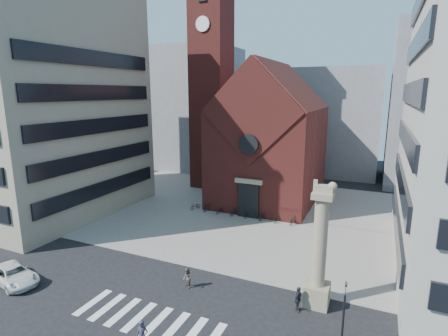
{
  "coord_description": "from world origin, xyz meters",
  "views": [
    {
      "loc": [
        12.92,
        -18.85,
        14.07
      ],
      "look_at": [
        0.92,
        8.0,
        7.66
      ],
      "focal_mm": 28.0,
      "sensor_mm": 36.0,
      "label": 1
    }
  ],
  "objects": [
    {
      "name": "bg_block_left",
      "position": [
        -20.0,
        40.0,
        11.0
      ],
      "size": [
        16.0,
        14.0,
        22.0
      ],
      "primitive_type": "cube",
      "color": "gray",
      "rests_on": "ground"
    },
    {
      "name": "pedestrian_0",
      "position": [
        1.95,
        -5.36,
        0.92
      ],
      "size": [
        0.79,
        0.66,
        1.83
      ],
      "primitive_type": "imported",
      "rotation": [
        0.0,
        0.0,
        0.39
      ],
      "color": "#312B3C",
      "rests_on": "ground"
    },
    {
      "name": "zebra_crossing",
      "position": [
        0.55,
        -3.0,
        0.01
      ],
      "size": [
        10.2,
        3.2,
        0.01
      ],
      "primitive_type": null,
      "color": "white",
      "rests_on": "ground"
    },
    {
      "name": "building_left",
      "position": [
        -24.0,
        10.0,
        13.0
      ],
      "size": [
        18.0,
        20.0,
        26.0
      ],
      "primitive_type": "cube",
      "color": "gray",
      "rests_on": "ground"
    },
    {
      "name": "scooter_4",
      "position": [
        0.07,
        16.77,
        0.48
      ],
      "size": [
        1.06,
        1.72,
        0.85
      ],
      "primitive_type": "imported",
      "rotation": [
        0.0,
        0.0,
        -0.33
      ],
      "color": "black",
      "rests_on": "piazza"
    },
    {
      "name": "pedestrian_2",
      "position": [
        9.0,
        1.79,
        0.85
      ],
      "size": [
        0.6,
        1.06,
        1.7
      ],
      "primitive_type": "imported",
      "rotation": [
        0.0,
        0.0,
        1.38
      ],
      "color": "#282830",
      "rests_on": "ground"
    },
    {
      "name": "scooter_3",
      "position": [
        -1.66,
        16.77,
        0.52
      ],
      "size": [
        0.93,
        1.63,
        0.95
      ],
      "primitive_type": "imported",
      "rotation": [
        0.0,
        0.0,
        -0.33
      ],
      "color": "black",
      "rests_on": "piazza"
    },
    {
      "name": "bg_block_mid",
      "position": [
        6.0,
        45.0,
        9.0
      ],
      "size": [
        14.0,
        12.0,
        18.0
      ],
      "primitive_type": "cube",
      "color": "gray",
      "rests_on": "ground"
    },
    {
      "name": "scooter_1",
      "position": [
        -5.11,
        16.77,
        0.52
      ],
      "size": [
        0.93,
        1.63,
        0.95
      ],
      "primitive_type": "imported",
      "rotation": [
        0.0,
        0.0,
        -0.33
      ],
      "color": "black",
      "rests_on": "piazza"
    },
    {
      "name": "traffic_light",
      "position": [
        12.0,
        -1.0,
        2.29
      ],
      "size": [
        0.13,
        0.16,
        4.3
      ],
      "color": "black",
      "rests_on": "ground"
    },
    {
      "name": "ground",
      "position": [
        0.0,
        0.0,
        0.0
      ],
      "size": [
        120.0,
        120.0,
        0.0
      ],
      "primitive_type": "plane",
      "color": "black",
      "rests_on": "ground"
    },
    {
      "name": "white_car",
      "position": [
        -11.25,
        -3.52,
        0.65
      ],
      "size": [
        5.04,
        3.07,
        1.3
      ],
      "primitive_type": "imported",
      "rotation": [
        0.0,
        0.0,
        1.37
      ],
      "color": "silver",
      "rests_on": "ground"
    },
    {
      "name": "lion_column",
      "position": [
        10.01,
        3.0,
        3.46
      ],
      "size": [
        1.63,
        1.6,
        8.68
      ],
      "color": "tan",
      "rests_on": "ground"
    },
    {
      "name": "piazza",
      "position": [
        0.0,
        19.0,
        0.03
      ],
      "size": [
        46.0,
        30.0,
        0.05
      ],
      "primitive_type": "cube",
      "color": "gray",
      "rests_on": "ground"
    },
    {
      "name": "scooter_2",
      "position": [
        -3.39,
        16.77,
        0.48
      ],
      "size": [
        1.06,
        1.72,
        0.85
      ],
      "primitive_type": "imported",
      "rotation": [
        0.0,
        0.0,
        -0.33
      ],
      "color": "black",
      "rests_on": "piazza"
    },
    {
      "name": "scooter_0",
      "position": [
        -6.84,
        16.77,
        0.48
      ],
      "size": [
        1.06,
        1.72,
        0.85
      ],
      "primitive_type": "imported",
      "rotation": [
        0.0,
        0.0,
        -0.33
      ],
      "color": "black",
      "rests_on": "piazza"
    },
    {
      "name": "scooter_5",
      "position": [
        1.8,
        16.77,
        0.52
      ],
      "size": [
        0.93,
        1.63,
        0.95
      ],
      "primitive_type": "imported",
      "rotation": [
        0.0,
        0.0,
        -0.33
      ],
      "color": "black",
      "rests_on": "piazza"
    },
    {
      "name": "scooter_6",
      "position": [
        3.53,
        16.77,
        0.48
      ],
      "size": [
        1.06,
        1.72,
        0.85
      ],
      "primitive_type": "imported",
      "rotation": [
        0.0,
        0.0,
        -0.33
      ],
      "color": "black",
      "rests_on": "piazza"
    },
    {
      "name": "scooter_7",
      "position": [
        5.26,
        16.77,
        0.52
      ],
      "size": [
        0.93,
        1.63,
        0.95
      ],
      "primitive_type": "imported",
      "rotation": [
        0.0,
        0.0,
        -0.33
      ],
      "color": "black",
      "rests_on": "piazza"
    },
    {
      "name": "church",
      "position": [
        0.0,
        25.04,
        7.98
      ],
      "size": [
        12.0,
        16.65,
        18.0
      ],
      "color": "maroon",
      "rests_on": "ground"
    },
    {
      "name": "campanile",
      "position": [
        -10.0,
        28.0,
        15.74
      ],
      "size": [
        5.5,
        5.5,
        31.2
      ],
      "color": "maroon",
      "rests_on": "ground"
    },
    {
      "name": "pedestrian_1",
      "position": [
        1.02,
        1.21,
        0.76
      ],
      "size": [
        0.94,
        0.93,
        1.53
      ],
      "primitive_type": "imported",
      "rotation": [
        0.0,
        0.0,
        -0.74
      ],
      "color": "#554D44",
      "rests_on": "ground"
    }
  ]
}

